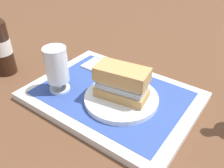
# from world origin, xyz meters

# --- Properties ---
(ground_plane) EXTENTS (3.00, 3.00, 0.00)m
(ground_plane) POSITION_xyz_m (0.00, 0.00, 0.00)
(ground_plane) COLOR brown
(tray) EXTENTS (0.44, 0.32, 0.02)m
(tray) POSITION_xyz_m (0.00, 0.00, 0.01)
(tray) COLOR silver
(tray) RESTS_ON ground_plane
(placemat) EXTENTS (0.38, 0.27, 0.00)m
(placemat) POSITION_xyz_m (0.00, 0.00, 0.02)
(placemat) COLOR #2D4793
(placemat) RESTS_ON tray
(plate) EXTENTS (0.19, 0.19, 0.01)m
(plate) POSITION_xyz_m (-0.04, 0.01, 0.03)
(plate) COLOR white
(plate) RESTS_ON placemat
(sandwich) EXTENTS (0.14, 0.08, 0.08)m
(sandwich) POSITION_xyz_m (-0.04, 0.01, 0.08)
(sandwich) COLOR tan
(sandwich) RESTS_ON plate
(beer_glass) EXTENTS (0.06, 0.06, 0.12)m
(beer_glass) POSITION_xyz_m (0.13, 0.07, 0.09)
(beer_glass) COLOR silver
(beer_glass) RESTS_ON placemat
(napkin_folded) EXTENTS (0.09, 0.07, 0.01)m
(napkin_folded) POSITION_xyz_m (0.12, -0.09, 0.02)
(napkin_folded) COLOR white
(napkin_folded) RESTS_ON placemat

